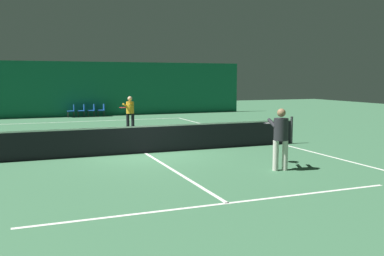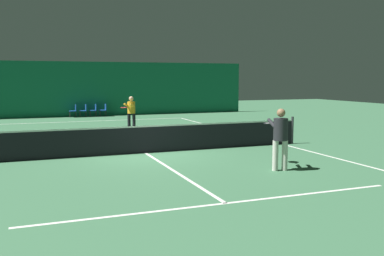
{
  "view_description": "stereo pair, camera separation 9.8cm",
  "coord_description": "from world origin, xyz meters",
  "px_view_note": "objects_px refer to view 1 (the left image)",
  "views": [
    {
      "loc": [
        -3.82,
        -14.11,
        2.57
      ],
      "look_at": [
        1.11,
        -1.58,
        0.99
      ],
      "focal_mm": 40.0,
      "sensor_mm": 36.0,
      "label": 1
    },
    {
      "loc": [
        -3.73,
        -14.15,
        2.57
      ],
      "look_at": [
        1.11,
        -1.58,
        0.99
      ],
      "focal_mm": 40.0,
      "sensor_mm": 36.0,
      "label": 2
    }
  ],
  "objects_px": {
    "player_far": "(130,110)",
    "courtside_chair_1": "(82,110)",
    "courtside_chair_2": "(92,110)",
    "tennis_net": "(145,138)",
    "courtside_chair_3": "(102,109)",
    "courtside_chair_0": "(72,110)",
    "player_near": "(280,134)"
  },
  "relations": [
    {
      "from": "courtside_chair_1",
      "to": "courtside_chair_2",
      "type": "relative_size",
      "value": 1.0
    },
    {
      "from": "player_near",
      "to": "courtside_chair_3",
      "type": "relative_size",
      "value": 2.07
    },
    {
      "from": "tennis_net",
      "to": "courtside_chair_1",
      "type": "xyz_separation_m",
      "value": [
        -0.25,
        14.89,
        -0.03
      ]
    },
    {
      "from": "player_near",
      "to": "courtside_chair_1",
      "type": "xyz_separation_m",
      "value": [
        -3.04,
        18.93,
        -0.53
      ]
    },
    {
      "from": "courtside_chair_1",
      "to": "courtside_chair_2",
      "type": "height_order",
      "value": "same"
    },
    {
      "from": "player_far",
      "to": "courtside_chair_1",
      "type": "xyz_separation_m",
      "value": [
        -1.32,
        8.12,
        -0.49
      ]
    },
    {
      "from": "player_near",
      "to": "player_far",
      "type": "xyz_separation_m",
      "value": [
        -1.72,
        10.81,
        -0.04
      ]
    },
    {
      "from": "player_near",
      "to": "courtside_chair_3",
      "type": "height_order",
      "value": "player_near"
    },
    {
      "from": "courtside_chair_1",
      "to": "courtside_chair_3",
      "type": "relative_size",
      "value": 1.0
    },
    {
      "from": "player_near",
      "to": "courtside_chair_2",
      "type": "xyz_separation_m",
      "value": [
        -2.39,
        18.93,
        -0.53
      ]
    },
    {
      "from": "tennis_net",
      "to": "player_far",
      "type": "distance_m",
      "value": 6.88
    },
    {
      "from": "player_far",
      "to": "courtside_chair_2",
      "type": "bearing_deg",
      "value": -141.87
    },
    {
      "from": "player_far",
      "to": "courtside_chair_3",
      "type": "bearing_deg",
      "value": -146.48
    },
    {
      "from": "player_far",
      "to": "courtside_chair_1",
      "type": "height_order",
      "value": "player_far"
    },
    {
      "from": "player_far",
      "to": "courtside_chair_0",
      "type": "distance_m",
      "value": 8.37
    },
    {
      "from": "player_far",
      "to": "courtside_chair_2",
      "type": "distance_m",
      "value": 8.16
    },
    {
      "from": "courtside_chair_3",
      "to": "player_near",
      "type": "bearing_deg",
      "value": 5.23
    },
    {
      "from": "player_near",
      "to": "courtside_chair_1",
      "type": "bearing_deg",
      "value": 21.97
    },
    {
      "from": "courtside_chair_2",
      "to": "courtside_chair_1",
      "type": "bearing_deg",
      "value": -90.0
    },
    {
      "from": "courtside_chair_3",
      "to": "player_far",
      "type": "bearing_deg",
      "value": 0.05
    },
    {
      "from": "courtside_chair_0",
      "to": "courtside_chair_2",
      "type": "bearing_deg",
      "value": 90.0
    },
    {
      "from": "tennis_net",
      "to": "courtside_chair_0",
      "type": "distance_m",
      "value": 14.92
    },
    {
      "from": "tennis_net",
      "to": "courtside_chair_3",
      "type": "xyz_separation_m",
      "value": [
        1.06,
        14.89,
        -0.03
      ]
    },
    {
      "from": "courtside_chair_0",
      "to": "courtside_chair_1",
      "type": "relative_size",
      "value": 1.0
    },
    {
      "from": "courtside_chair_1",
      "to": "courtside_chair_3",
      "type": "height_order",
      "value": "same"
    },
    {
      "from": "player_near",
      "to": "courtside_chair_1",
      "type": "relative_size",
      "value": 2.07
    },
    {
      "from": "courtside_chair_3",
      "to": "courtside_chair_0",
      "type": "bearing_deg",
      "value": -90.0
    },
    {
      "from": "tennis_net",
      "to": "player_far",
      "type": "bearing_deg",
      "value": 81.03
    },
    {
      "from": "player_far",
      "to": "tennis_net",
      "type": "bearing_deg",
      "value": 24.5
    },
    {
      "from": "courtside_chair_0",
      "to": "courtside_chair_2",
      "type": "xyz_separation_m",
      "value": [
        1.31,
        0.0,
        0.0
      ]
    },
    {
      "from": "player_far",
      "to": "courtside_chair_0",
      "type": "xyz_separation_m",
      "value": [
        -1.97,
        8.12,
        -0.49
      ]
    },
    {
      "from": "tennis_net",
      "to": "courtside_chair_0",
      "type": "xyz_separation_m",
      "value": [
        -0.9,
        14.89,
        -0.03
      ]
    }
  ]
}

